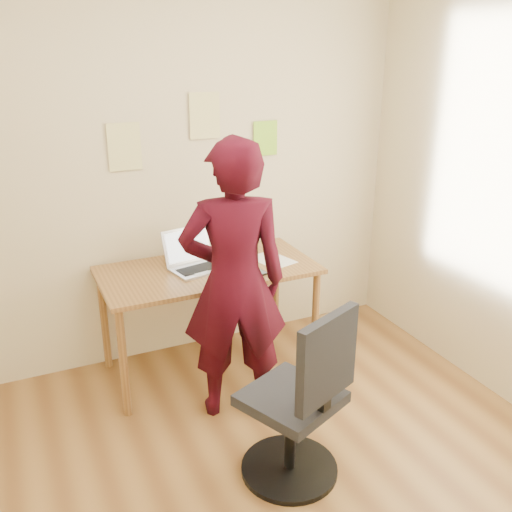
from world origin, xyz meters
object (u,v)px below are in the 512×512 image
laptop (195,260)px  office_chair (301,409)px  desk (208,280)px  person (234,283)px  phone (260,272)px

laptop → office_chair: laptop is taller
desk → office_chair: bearing=-88.0°
desk → person: 0.54m
desk → laptop: size_ratio=3.54×
phone → person: size_ratio=0.08×
laptop → person: size_ratio=0.23×
office_chair → person: size_ratio=0.58×
person → office_chair: bearing=110.2°
desk → office_chair: (0.04, -1.20, -0.23)m
desk → laptop: bearing=150.7°
person → laptop: bearing=-70.0°
desk → phone: 0.36m
office_chair → laptop: bearing=72.1°
laptop → phone: 0.43m
desk → person: bearing=-92.8°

